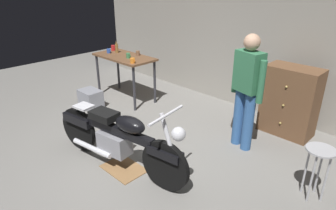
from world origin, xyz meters
TOP-DOWN VIEW (x-y plane):
  - ground_plane at (0.00, 0.00)m, footprint 12.00×12.00m
  - back_wall at (0.00, 2.80)m, footprint 8.00×0.12m
  - workbench at (-1.94, 1.41)m, footprint 1.30×0.64m
  - motorcycle at (-0.10, -0.16)m, footprint 2.18×0.69m
  - person_standing at (0.77, 1.44)m, footprint 0.55×0.31m
  - shop_stool at (1.96, 1.03)m, footprint 0.32×0.32m
  - wooden_dresser at (1.06, 2.30)m, footprint 0.80×0.47m
  - drip_tray at (-0.01, -0.16)m, footprint 0.56×0.40m
  - storage_bin at (-2.09, 0.66)m, footprint 0.44×0.32m
  - mug_orange_travel at (-1.42, 1.20)m, footprint 0.12×0.09m
  - mug_brown_stoneware at (-1.78, 1.63)m, footprint 0.11×0.08m
  - mug_red_diner at (-2.46, 1.53)m, footprint 0.12×0.08m
  - mug_green_speckled at (-1.74, 1.36)m, footprint 0.11×0.08m
  - mug_blue_enamel at (-2.34, 1.33)m, footprint 0.11×0.08m
  - bottle at (-2.25, 1.47)m, footprint 0.06×0.06m

SIDE VIEW (x-z plane):
  - ground_plane at x=0.00m, z-range 0.00..0.00m
  - drip_tray at x=-0.01m, z-range 0.00..0.01m
  - storage_bin at x=-2.09m, z-range 0.00..0.34m
  - motorcycle at x=-0.10m, z-range -0.05..0.95m
  - shop_stool at x=1.96m, z-range 0.18..0.82m
  - wooden_dresser at x=1.06m, z-range 0.00..1.10m
  - workbench at x=-1.94m, z-range 0.34..1.24m
  - person_standing at x=0.77m, z-range 0.09..1.76m
  - mug_blue_enamel at x=-2.34m, z-range 0.90..0.99m
  - mug_brown_stoneware at x=-1.78m, z-range 0.90..0.99m
  - mug_orange_travel at x=-1.42m, z-range 0.90..0.99m
  - mug_green_speckled at x=-1.74m, z-range 0.90..1.00m
  - mug_red_diner at x=-2.46m, z-range 0.90..1.01m
  - bottle at x=-2.25m, z-range 0.88..1.12m
  - back_wall at x=0.00m, z-range 0.00..3.10m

